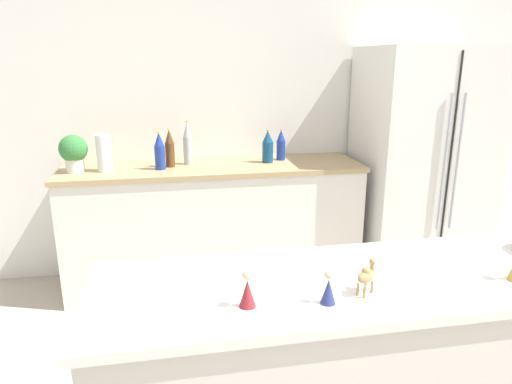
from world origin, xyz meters
The scene contains 13 objects.
wall_back centered at (0.00, 2.73, 1.27)m, with size 8.00×0.06×2.55m.
back_counter centered at (-0.25, 2.40, 0.47)m, with size 2.20×0.63×0.93m.
refrigerator centered at (1.38, 2.31, 0.89)m, with size 0.95×0.76×1.78m.
potted_plant centered at (-1.22, 2.35, 1.07)m, with size 0.19×0.19×0.26m.
paper_towel_roll centered at (-1.01, 2.34, 1.06)m, with size 0.10×0.10×0.26m.
back_bottle_0 centered at (0.28, 2.49, 1.04)m, with size 0.07×0.07×0.24m.
back_bottle_1 centered at (-0.43, 2.46, 1.08)m, with size 0.07×0.07×0.32m.
back_bottle_2 centered at (0.16, 2.41, 1.05)m, with size 0.08×0.08×0.25m.
back_bottle_3 centered at (-0.57, 2.40, 1.06)m, with size 0.07×0.07×0.28m.
back_bottle_4 centered at (-0.64, 2.33, 1.06)m, with size 0.07×0.07×0.27m.
camel_figurine centered at (0.05, 0.35, 1.00)m, with size 0.09×0.08×0.11m.
wise_man_figurine_crimson centered at (-0.34, 0.34, 0.99)m, with size 0.05×0.05×0.12m.
wise_man_figurine_purple centered at (-0.09, 0.31, 0.98)m, with size 0.05×0.05×0.11m.
Camera 1 is at (-0.55, -0.91, 1.67)m, focal length 32.00 mm.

